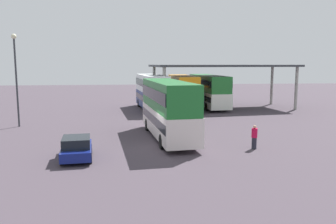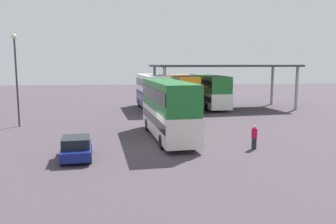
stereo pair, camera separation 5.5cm
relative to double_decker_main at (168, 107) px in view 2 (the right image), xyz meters
The scene contains 9 objects.
ground_plane 4.06m from the double_decker_main, 103.45° to the right, with size 140.00×140.00×0.00m, color #443A43.
double_decker_main is the anchor object (origin of this frame).
parked_hatchback 8.08m from the double_decker_main, 139.28° to the right, with size 2.09×3.77×1.35m.
double_decker_near_canopy 16.19m from the double_decker_main, 90.96° to the left, with size 3.67×10.56×4.24m.
double_decker_mid_row 16.64m from the double_decker_main, 77.66° to the left, with size 2.56×10.30×4.12m.
double_decker_far_right 19.30m from the double_decker_main, 68.24° to the left, with size 3.12×11.63×4.12m.
depot_canopy 18.64m from the double_decker_main, 61.74° to the left, with size 18.49×9.14×5.46m.
lamppost_tall 14.43m from the double_decker_main, 154.41° to the left, with size 0.44×0.44×8.16m.
pedestrian_waiting 6.80m from the double_decker_main, 36.44° to the right, with size 0.38×0.38×1.60m.
Camera 2 is at (-1.88, -22.13, 5.62)m, focal length 36.61 mm.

